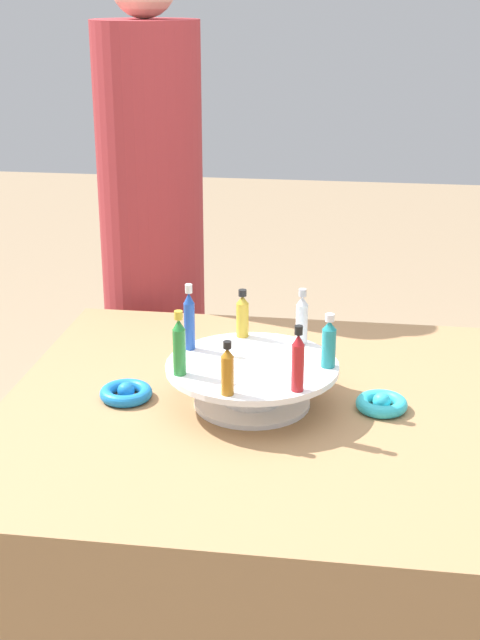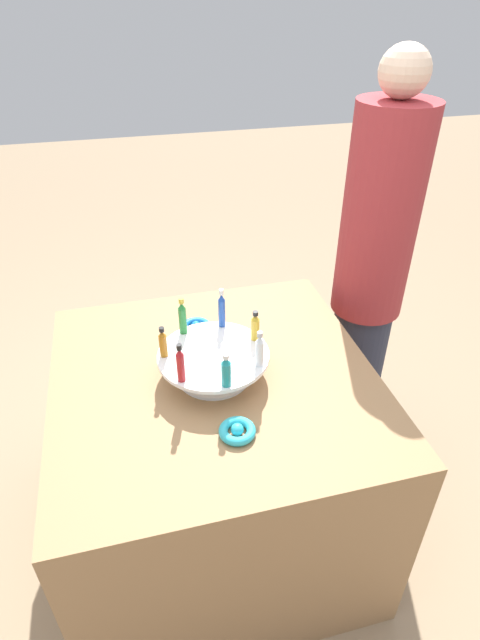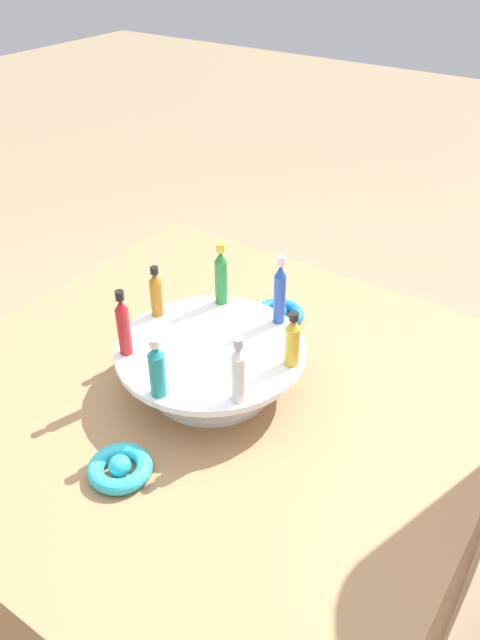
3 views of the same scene
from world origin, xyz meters
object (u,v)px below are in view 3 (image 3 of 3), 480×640
Objects in this scene: display_stand at (211,361)px; bottle_teal at (157,369)px; bottle_clear at (238,372)px; bottle_amber at (156,293)px; bottle_blue at (280,293)px; bottle_green at (221,276)px; bottle_red at (123,325)px; ribbon_bow_blue at (279,314)px; ribbon_bow_teal at (120,468)px; bottle_gold at (292,341)px.

bottle_teal is (0.01, -0.15, 0.08)m from display_stand.
bottle_amber is at bearing 157.01° from bottle_clear.
bottle_amber is 0.74× the size of bottle_blue.
bottle_red is at bearing -100.14° from bottle_green.
bottle_green reaches higher than bottle_clear.
bottle_blue is (-0.06, 0.22, 0.01)m from bottle_clear.
bottle_blue reaches higher than ribbon_bow_blue.
bottle_blue reaches higher than bottle_amber.
bottle_teal is 0.42m from ribbon_bow_blue.
bottle_blue is 0.19m from ribbon_bow_blue.
bottle_clear reaches higher than bottle_teal.
bottle_red reaches higher than ribbon_bow_teal.
ribbon_bow_teal is at bearing -122.76° from bottle_clear.
ribbon_bow_teal is (-0.11, -0.17, -0.13)m from bottle_clear.
ribbon_bow_teal is at bearing -60.82° from bottle_amber.
bottle_gold is at bearing 2.72° from bottle_amber.
bottle_gold is 0.97× the size of ribbon_bow_blue.
bottle_green reaches higher than bottle_red.
bottle_blue is 0.13m from bottle_green.
ribbon_bow_teal is (0.08, -0.38, -0.13)m from bottle_green.
bottle_clear is at bearing 57.24° from ribbon_bow_teal.
bottle_red is 0.24m from ribbon_bow_teal.
bottle_red is at bearing -151.56° from bottle_gold.
bottle_blue is at bearing -59.81° from ribbon_bow_blue.
bottle_red is (0.03, -0.12, 0.01)m from bottle_amber.
ribbon_bow_teal is (0.00, -0.11, -0.12)m from bottle_teal.
display_stand is 2.66× the size of bottle_green.
display_stand reaches higher than ribbon_bow_teal.
bottle_amber is at bearing -120.35° from ribbon_bow_blue.
bottle_clear is at bearing -100.14° from bottle_gold.
ribbon_bow_teal is (-0.05, -0.39, -0.14)m from bottle_blue.
bottle_gold is at bearing 79.86° from bottle_clear.
bottle_red is (-0.11, -0.10, 0.09)m from display_stand.
bottle_amber is 0.29m from bottle_gold.
bottle_teal is at bearing -87.38° from ribbon_bow_blue.
ribbon_bow_blue is at bearing 120.19° from bottle_blue.
bottle_teal is at bearing -87.28° from display_stand.
display_stand is at bearing 144.15° from bottle_clear.
bottle_green is at bearing 157.01° from bottle_gold.
bottle_green is 1.26× the size of ribbon_bow_teal.
display_stand is 0.17m from bottle_teal.
ribbon_bow_blue is (0.10, 0.35, -0.13)m from bottle_red.
bottle_amber is 0.99× the size of bottle_gold.
ribbon_bow_blue is at bearing 111.02° from bottle_clear.
bottle_clear reaches higher than ribbon_bow_teal.
bottle_green is (-0.08, 0.27, 0.01)m from bottle_teal.
bottle_amber is at bearing 105.58° from bottle_red.
bottle_clear is 1.12× the size of ribbon_bow_blue.
display_stand is 3.30× the size of bottle_gold.
bottle_blue is (0.06, 0.13, 0.10)m from display_stand.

